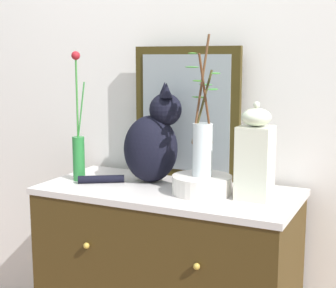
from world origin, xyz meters
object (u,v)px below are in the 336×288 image
vase_slim_green (78,147)px  jar_lidded_porcelain (255,155)px  mirror_leaning (186,113)px  cat_sitting (153,142)px  bowl_porcelain (202,185)px  vase_glass_clear (202,141)px

vase_slim_green → jar_lidded_porcelain: bearing=3.2°
mirror_leaning → cat_sitting: bearing=-122.8°
jar_lidded_porcelain → vase_slim_green: bearing=-176.8°
bowl_porcelain → jar_lidded_porcelain: bearing=5.1°
vase_glass_clear → jar_lidded_porcelain: size_ratio=1.48×
cat_sitting → bowl_porcelain: bearing=-18.9°
cat_sitting → bowl_porcelain: (0.26, -0.09, -0.14)m
mirror_leaning → vase_glass_clear: bearing=-53.8°
bowl_porcelain → jar_lidded_porcelain: 0.24m
bowl_porcelain → cat_sitting: bearing=161.1°
vase_slim_green → vase_glass_clear: bearing=2.7°
mirror_leaning → cat_sitting: mirror_leaning is taller
cat_sitting → jar_lidded_porcelain: size_ratio=1.15×
vase_slim_green → jar_lidded_porcelain: size_ratio=1.50×
mirror_leaning → vase_slim_green: bearing=-146.9°
vase_slim_green → bowl_porcelain: 0.56m
mirror_leaning → jar_lidded_porcelain: (0.37, -0.21, -0.12)m
cat_sitting → bowl_porcelain: cat_sitting is taller
mirror_leaning → cat_sitting: size_ratio=1.35×
vase_slim_green → bowl_porcelain: (0.55, 0.02, -0.11)m
cat_sitting → jar_lidded_porcelain: (0.46, -0.07, -0.01)m
mirror_leaning → bowl_porcelain: 0.37m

